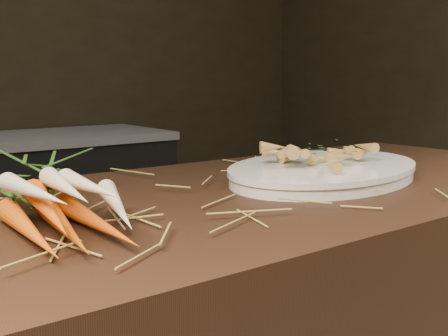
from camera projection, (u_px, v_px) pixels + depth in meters
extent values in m
cone|color=#CC4A10|center=(30.00, 231.00, 0.73)|extent=(0.06, 0.27, 0.04)
cone|color=#CC4A10|center=(64.00, 227.00, 0.75)|extent=(0.08, 0.27, 0.04)
cone|color=#CC4A10|center=(96.00, 222.00, 0.77)|extent=(0.05, 0.27, 0.04)
cone|color=#CC4A10|center=(48.00, 209.00, 0.72)|extent=(0.09, 0.27, 0.04)
cone|color=beige|center=(34.00, 192.00, 0.73)|extent=(0.04, 0.26, 0.04)
cone|color=beige|center=(66.00, 187.00, 0.74)|extent=(0.08, 0.26, 0.04)
cone|color=beige|center=(89.00, 186.00, 0.77)|extent=(0.06, 0.26, 0.04)
cone|color=beige|center=(117.00, 206.00, 0.76)|extent=(0.11, 0.25, 0.03)
ellipsoid|color=#357020|center=(31.00, 176.00, 0.94)|extent=(0.20, 0.26, 0.09)
cube|color=silver|center=(369.00, 157.00, 1.32)|extent=(0.03, 0.19, 0.00)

